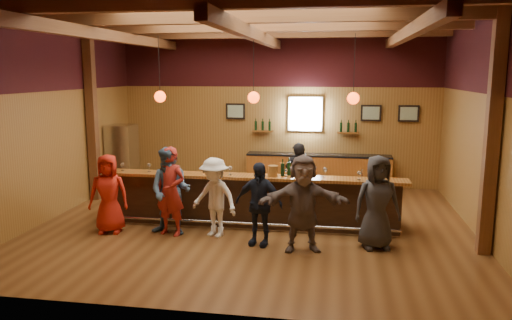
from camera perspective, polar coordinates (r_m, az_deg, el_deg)
The scene contains 27 objects.
room at distance 10.29m, azimuth -0.22°, elevation 10.03°, with size 9.04×9.00×4.52m.
bar_counter at distance 10.73m, azimuth -0.04°, elevation -4.50°, with size 6.30×1.07×1.11m.
back_bar_cabinet at distance 14.09m, azimuth 7.11°, elevation -1.24°, with size 4.00×0.52×0.95m.
window at distance 14.12m, azimuth 5.66°, elevation 5.26°, with size 0.95×0.09×0.95m.
framed_pictures at distance 14.07m, azimuth 9.19°, elevation 5.37°, with size 5.35×0.05×0.45m.
wine_shelves at distance 14.09m, azimuth 5.61°, elevation 3.50°, with size 3.00×0.18×0.30m.
pendant_lights at distance 10.25m, azimuth -0.28°, elevation 7.20°, with size 4.24×0.24×1.37m.
stainless_fridge at distance 14.15m, azimuth -15.02°, elevation 0.28°, with size 0.70×0.70×1.80m, color silver.
customer_orange at distance 10.48m, azimuth -16.49°, elevation -3.71°, with size 0.78×0.51×1.60m, color red.
customer_redvest at distance 10.03m, azimuth -9.76°, elevation -3.54°, with size 0.65×0.42×1.77m, color maroon.
customer_denim at distance 10.06m, azimuth -9.72°, elevation -3.53°, with size 0.86×0.67×1.76m, color #416082.
customer_white at distance 9.84m, azimuth -4.77°, elevation -4.28°, with size 1.02×0.59×1.58m, color white.
customer_navy at distance 9.32m, azimuth 0.31°, elevation -5.04°, with size 0.93×0.39×1.58m, color black.
customer_brown at distance 9.04m, azimuth 5.39°, elevation -4.95°, with size 1.64×0.52×1.77m, color #62524E.
customer_dark at distance 9.40m, azimuth 13.69°, elevation -4.72°, with size 0.85×0.55×1.74m, color #2B2A2D.
bartender at distance 11.55m, azimuth 4.80°, elevation -2.00°, with size 0.59×0.39×1.63m, color black.
ice_bucket at distance 10.18m, azimuth 1.94°, elevation -1.26°, with size 0.20×0.20×0.22m, color brown.
bottle_a at distance 10.31m, azimuth 3.80°, elevation -0.95°, with size 0.08×0.08×0.37m.
bottle_b at distance 10.21m, azimuth 3.06°, elevation -1.07°, with size 0.08×0.08×0.35m.
glass_a at distance 11.12m, azimuth -15.01°, elevation -0.57°, with size 0.08×0.08×0.18m.
glass_b at distance 10.86m, azimuth -12.13°, elevation -0.63°, with size 0.08×0.08×0.19m.
glass_c at distance 10.65m, azimuth -8.80°, elevation -0.83°, with size 0.07×0.07×0.17m.
glass_d at distance 10.44m, azimuth -5.16°, elevation -0.97°, with size 0.07×0.07×0.17m.
glass_e at distance 10.32m, azimuth -3.00°, elevation -0.97°, with size 0.09×0.09×0.19m.
glass_f at distance 10.17m, azimuth 3.47°, elevation -1.24°, with size 0.07×0.07×0.17m.
glass_g at distance 10.19m, azimuth 7.90°, elevation -1.16°, with size 0.09×0.09×0.20m.
glass_h at distance 10.04m, azimuth 11.70°, elevation -1.49°, with size 0.08×0.08×0.19m.
Camera 1 is at (1.72, -10.09, 3.22)m, focal length 35.00 mm.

